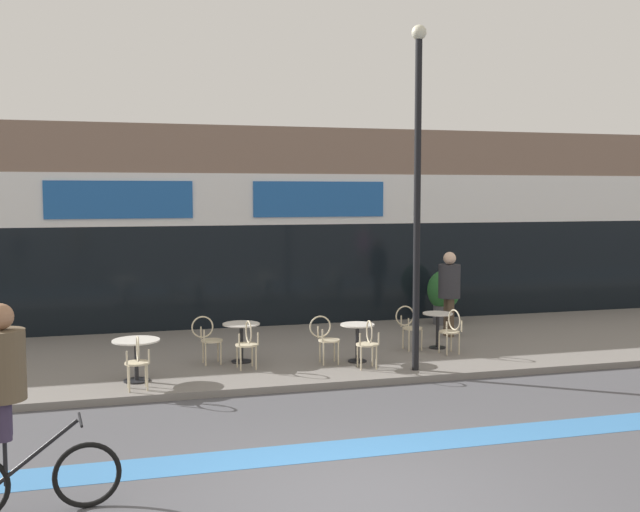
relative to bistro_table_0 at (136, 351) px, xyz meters
name	(u,v)px	position (x,y,z in m)	size (l,w,h in m)	color
ground_plane	(361,504)	(2.13, -5.45, -0.63)	(120.00, 120.00, 0.00)	#4C4C51
sidewalk_slab	(244,355)	(2.13, 1.80, -0.57)	(40.00, 5.50, 0.12)	slate
storefront_facade	(212,227)	(2.13, 6.51, 1.77)	(40.00, 4.06, 4.82)	#7F6656
bike_lane_stripe	(319,451)	(2.13, -3.80, -0.63)	(36.00, 0.70, 0.01)	#3D7AB7
bistro_table_0	(136,351)	(0.00, 0.00, 0.00)	(0.79, 0.79, 0.71)	black
bistro_table_1	(241,334)	(1.93, 0.95, 0.01)	(0.69, 0.69, 0.73)	black
bistro_table_2	(357,335)	(4.03, 0.40, -0.01)	(0.64, 0.64, 0.71)	black
bistro_table_3	(438,323)	(5.99, 1.13, 0.00)	(0.61, 0.61, 0.72)	black
cafe_chair_0_near	(138,359)	(0.00, -0.63, 0.01)	(0.42, 0.58, 0.90)	beige
cafe_chair_1_near	(247,341)	(1.94, 0.33, 0.01)	(0.43, 0.59, 0.90)	beige
cafe_chair_1_side	(208,336)	(1.31, 0.95, 0.01)	(0.58, 0.42, 0.90)	beige
cafe_chair_2_near	(368,341)	(4.02, -0.23, 0.01)	(0.43, 0.59, 0.90)	beige
cafe_chair_2_side	(325,336)	(3.40, 0.40, 0.01)	(0.58, 0.41, 0.90)	beige
cafe_chair_3_near	(451,328)	(6.00, 0.51, 0.01)	(0.45, 0.60, 0.90)	beige
cafe_chair_3_side	(409,324)	(5.36, 1.13, 0.01)	(0.59, 0.42, 0.90)	beige
planter_pot	(444,294)	(7.30, 3.68, 0.22)	(0.79, 0.79, 1.30)	#4C4C51
lamp_post	(417,177)	(4.82, -0.50, 2.92)	(0.26, 0.26, 6.03)	black
cyclist_1	(9,394)	(-1.36, -4.84, 0.65)	(1.78, 0.56, 2.19)	black
pedestrian_near_end	(449,286)	(6.76, 2.25, 0.60)	(0.51, 0.51, 1.86)	#4C3D2D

